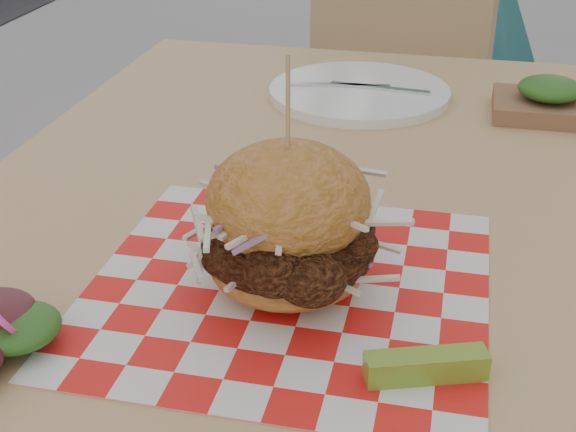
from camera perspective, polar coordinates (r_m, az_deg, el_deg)
name	(u,v)px	position (r m, az deg, el deg)	size (l,w,h in m)	color
patio_table	(312,263)	(0.93, 1.72, -3.36)	(0.80, 1.20, 0.75)	tan
patio_chair	(402,104)	(1.79, 8.13, 7.91)	(0.52, 0.53, 0.95)	tan
paper_liner	(288,287)	(0.74, 0.00, -5.09)	(0.36, 0.36, 0.00)	red
sandwich	(288,229)	(0.71, 0.00, -0.90)	(0.19, 0.19, 0.22)	#C07336
pickle_spear	(426,366)	(0.63, 9.79, -10.46)	(0.10, 0.02, 0.02)	olive
place_setting	(359,92)	(1.22, 5.09, 8.76)	(0.27, 0.27, 0.02)	white
kraft_tray	(549,101)	(1.19, 18.04, 7.81)	(0.15, 0.12, 0.06)	brown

